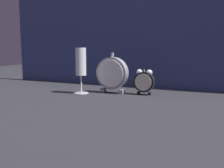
# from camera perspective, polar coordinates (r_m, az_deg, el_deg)

# --- Properties ---
(ground_plane) EXTENTS (4.00, 4.00, 0.00)m
(ground_plane) POSITION_cam_1_polar(r_m,az_deg,el_deg) (1.03, -1.88, -3.02)
(ground_plane) COLOR #232328
(fabric_backdrop_drape) EXTENTS (1.52, 0.01, 0.62)m
(fabric_backdrop_drape) POSITION_cam_1_polar(r_m,az_deg,el_deg) (1.32, 4.63, 12.83)
(fabric_backdrop_drape) COLOR navy
(fabric_backdrop_drape) RESTS_ON ground_plane
(alarm_clock_twin_bell) EXTENTS (0.09, 0.03, 0.11)m
(alarm_clock_twin_bell) POSITION_cam_1_polar(r_m,az_deg,el_deg) (1.09, 7.36, 0.73)
(alarm_clock_twin_bell) COLOR black
(alarm_clock_twin_bell) RESTS_ON ground_plane
(mantel_clock_silver) EXTENTS (0.14, 0.04, 0.18)m
(mantel_clock_silver) POSITION_cam_1_polar(r_m,az_deg,el_deg) (1.12, 0.03, 2.40)
(mantel_clock_silver) COLOR gray
(mantel_clock_silver) RESTS_ON ground_plane
(champagne_flute) EXTENTS (0.06, 0.06, 0.20)m
(champagne_flute) POSITION_cam_1_polar(r_m,az_deg,el_deg) (1.12, -7.12, 4.32)
(champagne_flute) COLOR silver
(champagne_flute) RESTS_ON ground_plane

